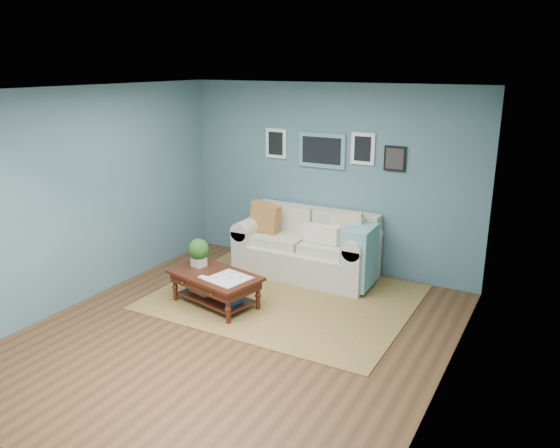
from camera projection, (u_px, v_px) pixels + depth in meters
The scene contains 4 objects.
room_shell at pixel (236, 218), 5.85m from camera, with size 5.00×5.02×2.70m.
area_rug at pixel (285, 297), 7.16m from camera, with size 3.22×2.58×0.01m, color brown.
loveseat at pixel (312, 248), 7.78m from camera, with size 2.02×0.92×1.04m.
coffee_table at pixel (213, 278), 6.87m from camera, with size 1.25×0.89×0.79m.
Camera 1 is at (3.11, -4.65, 2.97)m, focal length 35.00 mm.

